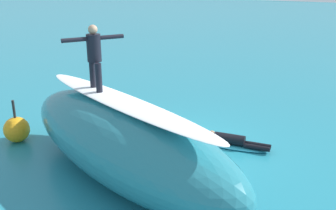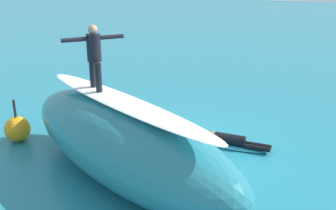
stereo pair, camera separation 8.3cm
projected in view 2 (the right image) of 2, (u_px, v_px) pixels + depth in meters
The scene contains 10 objects.
ground_plane at pixel (179, 148), 11.00m from camera, with size 120.00×120.00×0.00m, color teal.
wave_crest at pixel (123, 142), 9.11m from camera, with size 7.50×2.33×1.93m, color teal.
wave_foam_lip at pixel (121, 101), 8.78m from camera, with size 6.38×0.82×0.08m, color white.
surfboard_riding at pixel (97, 91), 9.55m from camera, with size 1.87×0.47×0.07m, color yellow.
surfer_riding at pixel (94, 53), 9.24m from camera, with size 0.91×1.32×1.59m.
surfboard_paddling at pixel (230, 145), 11.09m from camera, with size 2.24×0.53×0.08m, color #33B2D1.
surfer_paddling at pixel (235, 140), 10.98m from camera, with size 1.80×0.48×0.32m.
buoy_marker at pixel (17, 129), 11.36m from camera, with size 0.75×0.75×1.28m.
foam_patch_near at pixel (127, 144), 11.03m from camera, with size 0.83×0.83×0.18m, color white.
foam_patch_mid at pixel (97, 120), 12.95m from camera, with size 0.57×0.45×0.09m, color white.
Camera 2 is at (-4.64, 8.85, 4.77)m, focal length 41.35 mm.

